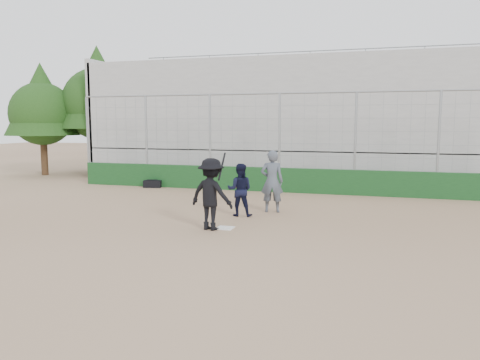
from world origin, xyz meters
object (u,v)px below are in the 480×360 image
(batter_at_plate, at_px, (211,194))
(catcher_crouched, at_px, (240,198))
(equipment_bag, at_px, (152,184))
(umpire, at_px, (272,184))

(batter_at_plate, bearing_deg, catcher_crouched, 83.68)
(batter_at_plate, height_order, equipment_bag, batter_at_plate)
(catcher_crouched, xyz_separation_m, equipment_bag, (-5.48, 4.93, -0.38))
(catcher_crouched, bearing_deg, umpire, 49.84)
(catcher_crouched, bearing_deg, batter_at_plate, -96.32)
(batter_at_plate, relative_size, umpire, 1.15)
(umpire, bearing_deg, catcher_crouched, 38.64)
(umpire, distance_m, equipment_bag, 7.47)
(equipment_bag, bearing_deg, catcher_crouched, -42.01)
(catcher_crouched, height_order, equipment_bag, catcher_crouched)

